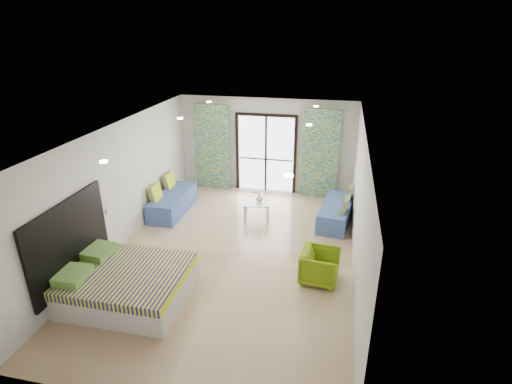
% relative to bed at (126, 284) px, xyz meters
% --- Properties ---
extents(floor, '(5.00, 7.50, 0.01)m').
position_rel_bed_xyz_m(floor, '(1.48, 1.79, -0.30)').
color(floor, tan).
rests_on(floor, ground).
extents(ceiling, '(5.00, 7.50, 0.01)m').
position_rel_bed_xyz_m(ceiling, '(1.48, 1.79, 2.40)').
color(ceiling, silver).
rests_on(ceiling, ground).
extents(wall_back, '(5.00, 0.01, 2.70)m').
position_rel_bed_xyz_m(wall_back, '(1.48, 5.54, 1.05)').
color(wall_back, silver).
rests_on(wall_back, ground).
extents(wall_front, '(5.00, 0.01, 2.70)m').
position_rel_bed_xyz_m(wall_front, '(1.48, -1.96, 1.05)').
color(wall_front, silver).
rests_on(wall_front, ground).
extents(wall_left, '(0.01, 7.50, 2.70)m').
position_rel_bed_xyz_m(wall_left, '(-1.02, 1.79, 1.05)').
color(wall_left, silver).
rests_on(wall_left, ground).
extents(wall_right, '(0.01, 7.50, 2.70)m').
position_rel_bed_xyz_m(wall_right, '(3.98, 1.79, 1.05)').
color(wall_right, silver).
rests_on(wall_right, ground).
extents(balcony_door, '(1.76, 0.08, 2.28)m').
position_rel_bed_xyz_m(balcony_door, '(1.48, 5.51, 0.96)').
color(balcony_door, black).
rests_on(balcony_door, floor).
extents(balcony_rail, '(1.52, 0.03, 0.04)m').
position_rel_bed_xyz_m(balcony_rail, '(1.48, 5.52, 0.65)').
color(balcony_rail, '#595451').
rests_on(balcony_rail, balcony_door).
extents(curtain_left, '(1.00, 0.10, 2.50)m').
position_rel_bed_xyz_m(curtain_left, '(-0.07, 5.36, 0.95)').
color(curtain_left, silver).
rests_on(curtain_left, floor).
extents(curtain_right, '(1.00, 0.10, 2.50)m').
position_rel_bed_xyz_m(curtain_right, '(3.03, 5.36, 0.95)').
color(curtain_right, silver).
rests_on(curtain_right, floor).
extents(downlight_a, '(0.12, 0.12, 0.02)m').
position_rel_bed_xyz_m(downlight_a, '(0.08, -0.21, 2.37)').
color(downlight_a, '#FFE0B2').
rests_on(downlight_a, ceiling).
extents(downlight_b, '(0.12, 0.12, 0.02)m').
position_rel_bed_xyz_m(downlight_b, '(2.88, -0.21, 2.37)').
color(downlight_b, '#FFE0B2').
rests_on(downlight_b, ceiling).
extents(downlight_c, '(0.12, 0.12, 0.02)m').
position_rel_bed_xyz_m(downlight_c, '(0.08, 2.79, 2.37)').
color(downlight_c, '#FFE0B2').
rests_on(downlight_c, ceiling).
extents(downlight_d, '(0.12, 0.12, 0.02)m').
position_rel_bed_xyz_m(downlight_d, '(2.88, 2.79, 2.37)').
color(downlight_d, '#FFE0B2').
rests_on(downlight_d, ceiling).
extents(downlight_e, '(0.12, 0.12, 0.02)m').
position_rel_bed_xyz_m(downlight_e, '(0.08, 4.79, 2.37)').
color(downlight_e, '#FFE0B2').
rests_on(downlight_e, ceiling).
extents(downlight_f, '(0.12, 0.12, 0.02)m').
position_rel_bed_xyz_m(downlight_f, '(2.88, 4.79, 2.37)').
color(downlight_f, '#FFE0B2').
rests_on(downlight_f, ceiling).
extents(headboard, '(0.06, 2.10, 1.50)m').
position_rel_bed_xyz_m(headboard, '(-0.98, 0.00, 0.75)').
color(headboard, black).
rests_on(headboard, floor).
extents(switch_plate, '(0.02, 0.10, 0.10)m').
position_rel_bed_xyz_m(switch_plate, '(-0.99, 1.25, 0.75)').
color(switch_plate, silver).
rests_on(switch_plate, wall_left).
extents(bed, '(2.08, 1.69, 0.72)m').
position_rel_bed_xyz_m(bed, '(0.00, 0.00, 0.00)').
color(bed, silver).
rests_on(bed, floor).
extents(daybed_left, '(0.72, 1.83, 0.90)m').
position_rel_bed_xyz_m(daybed_left, '(-0.64, 3.55, -0.02)').
color(daybed_left, '#415B9D').
rests_on(daybed_left, floor).
extents(daybed_right, '(0.91, 1.81, 0.86)m').
position_rel_bed_xyz_m(daybed_right, '(3.59, 3.85, -0.03)').
color(daybed_right, '#415B9D').
rests_on(daybed_right, floor).
extents(coffee_table, '(0.76, 0.76, 0.75)m').
position_rel_bed_xyz_m(coffee_table, '(1.59, 3.70, 0.08)').
color(coffee_table, silver).
rests_on(coffee_table, floor).
extents(vase, '(0.19, 0.20, 0.18)m').
position_rel_bed_xyz_m(vase, '(1.66, 3.74, 0.22)').
color(vase, white).
rests_on(vase, coffee_table).
extents(armchair, '(0.71, 0.75, 0.71)m').
position_rel_bed_xyz_m(armchair, '(3.34, 1.26, 0.06)').
color(armchair, '#759613').
rests_on(armchair, floor).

